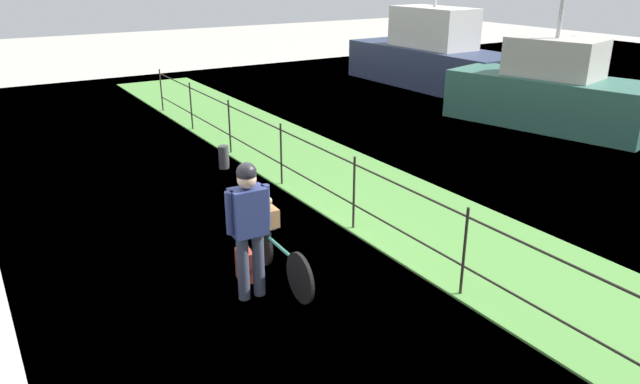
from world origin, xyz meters
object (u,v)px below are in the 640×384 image
(wooden_crate, at_px, (264,216))
(moored_boat_mid, at_px, (431,58))
(mooring_bollard, at_px, (224,157))
(terrier_dog, at_px, (265,202))
(backpack_on_paving, at_px, (245,265))
(cyclist_person, at_px, (249,219))
(bicycle_main, at_px, (279,257))
(moored_boat_near, at_px, (550,93))

(wooden_crate, relative_size, moored_boat_mid, 0.06)
(wooden_crate, relative_size, mooring_bollard, 0.83)
(mooring_bollard, bearing_deg, terrier_dog, -15.81)
(backpack_on_paving, height_order, moored_boat_mid, moored_boat_mid)
(wooden_crate, distance_m, terrier_dog, 0.20)
(wooden_crate, relative_size, cyclist_person, 0.22)
(wooden_crate, xyz_separation_m, terrier_dog, (0.02, -0.00, 0.20))
(wooden_crate, distance_m, moored_boat_mid, 13.22)
(cyclist_person, bearing_deg, mooring_bollard, 160.61)
(bicycle_main, distance_m, terrier_dog, 0.71)
(cyclist_person, bearing_deg, terrier_dog, 138.46)
(terrier_dog, height_order, mooring_bollard, terrier_dog)
(wooden_crate, relative_size, moored_boat_near, 0.07)
(bicycle_main, xyz_separation_m, moored_boat_mid, (-8.76, 10.25, 0.58))
(moored_boat_mid, bearing_deg, terrier_dog, -50.65)
(mooring_bollard, relative_size, moored_boat_near, 0.09)
(cyclist_person, bearing_deg, wooden_crate, 139.71)
(cyclist_person, bearing_deg, backpack_on_paving, 165.99)
(cyclist_person, relative_size, backpack_on_paving, 4.21)
(mooring_bollard, distance_m, moored_boat_mid, 10.06)
(wooden_crate, distance_m, mooring_bollard, 4.28)
(mooring_bollard, bearing_deg, backpack_on_paving, -19.89)
(terrier_dog, distance_m, backpack_on_paving, 0.83)
(bicycle_main, relative_size, mooring_bollard, 3.76)
(cyclist_person, xyz_separation_m, backpack_on_paving, (-0.41, 0.10, -0.80))
(mooring_bollard, bearing_deg, bicycle_main, -14.71)
(backpack_on_paving, bearing_deg, moored_boat_mid, -39.86)
(mooring_bollard, height_order, moored_boat_mid, moored_boat_mid)
(cyclist_person, xyz_separation_m, moored_boat_near, (-3.54, 9.72, -0.20))
(bicycle_main, height_order, mooring_bollard, bicycle_main)
(wooden_crate, bearing_deg, moored_boat_near, 107.88)
(terrier_dog, xyz_separation_m, moored_boat_near, (-3.01, 9.26, -0.13))
(bicycle_main, relative_size, terrier_dog, 5.35)
(moored_boat_mid, bearing_deg, mooring_bollard, -64.72)
(backpack_on_paving, xyz_separation_m, mooring_bollard, (-4.23, 1.53, 0.03))
(bicycle_main, bearing_deg, wooden_crate, 178.05)
(backpack_on_paving, height_order, mooring_bollard, mooring_bollard)
(wooden_crate, relative_size, backpack_on_paving, 0.94)
(terrier_dog, bearing_deg, mooring_bollard, 164.19)
(cyclist_person, relative_size, mooring_bollard, 3.73)
(terrier_dog, distance_m, moored_boat_mid, 13.24)
(moored_boat_near, bearing_deg, cyclist_person, -70.00)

